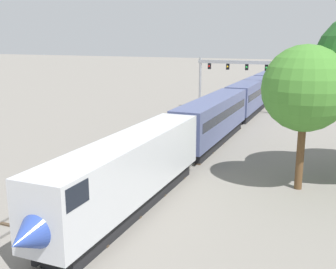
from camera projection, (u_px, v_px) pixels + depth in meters
The scene contains 6 objects.
ground_plane at pixel (78, 222), 25.33m from camera, with size 400.00×400.00×0.00m, color gray.
track_main at pixel (269, 97), 78.54m from camera, with size 2.60×200.00×0.16m.
track_near at pixel (211, 112), 62.60m from camera, with size 2.60×160.00×0.16m.
passenger_train at pixel (250, 96), 61.23m from camera, with size 3.04×95.70×4.80m.
signal_gantry at pixel (237, 73), 61.87m from camera, with size 12.10×0.49×8.03m.
trackside_tree_mid at pixel (305, 89), 29.26m from camera, with size 6.17×6.17×10.60m.
Camera 1 is at (14.04, -19.54, 11.03)m, focal length 44.29 mm.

